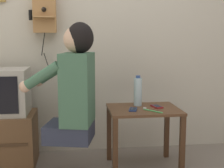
% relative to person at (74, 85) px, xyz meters
% --- Properties ---
extents(wall_back, '(6.80, 0.05, 2.55)m').
position_rel_person_xyz_m(wall_back, '(0.18, 0.59, 0.54)').
color(wall_back, beige).
rests_on(wall_back, ground_plane).
extents(side_table, '(0.59, 0.47, 0.52)m').
position_rel_person_xyz_m(side_table, '(0.58, 0.07, -0.32)').
color(side_table, '#51331E').
rests_on(side_table, ground_plane).
extents(person, '(0.59, 0.47, 0.93)m').
position_rel_person_xyz_m(person, '(0.00, 0.00, 0.00)').
color(person, '#2D3347').
rests_on(person, ground_plane).
extents(wall_phone_antique, '(0.24, 0.19, 0.77)m').
position_rel_person_xyz_m(wall_phone_antique, '(-0.26, 0.51, 0.60)').
color(wall_phone_antique, '#AD7A47').
extents(cell_phone_held, '(0.09, 0.14, 0.01)m').
position_rel_person_xyz_m(cell_phone_held, '(0.47, 0.01, -0.21)').
color(cell_phone_held, navy).
rests_on(cell_phone_held, side_table).
extents(cell_phone_spare, '(0.09, 0.13, 0.01)m').
position_rel_person_xyz_m(cell_phone_spare, '(0.69, 0.10, -0.21)').
color(cell_phone_spare, maroon).
rests_on(cell_phone_spare, side_table).
extents(water_bottle, '(0.07, 0.07, 0.26)m').
position_rel_person_xyz_m(water_bottle, '(0.55, 0.18, -0.09)').
color(water_bottle, silver).
rests_on(water_bottle, side_table).
extents(toothbrush, '(0.13, 0.15, 0.02)m').
position_rel_person_xyz_m(toothbrush, '(0.61, -0.05, -0.21)').
color(toothbrush, '#4CBF66').
rests_on(toothbrush, side_table).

